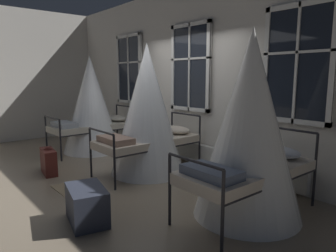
{
  "coord_description": "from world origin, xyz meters",
  "views": [
    {
      "loc": [
        4.36,
        -2.85,
        1.72
      ],
      "look_at": [
        0.59,
        0.29,
        0.93
      ],
      "focal_mm": 33.11,
      "sensor_mm": 36.0,
      "label": 1
    }
  ],
  "objects_px": {
    "cot_third": "(250,128)",
    "suitcase_dark": "(49,161)",
    "cot_second": "(147,111)",
    "travel_trunk": "(87,205)",
    "cot_first": "(91,105)"
  },
  "relations": [
    {
      "from": "cot_third",
      "to": "travel_trunk",
      "type": "xyz_separation_m",
      "value": [
        -1.11,
        -1.61,
        -0.9
      ]
    },
    {
      "from": "suitcase_dark",
      "to": "cot_third",
      "type": "bearing_deg",
      "value": 31.38
    },
    {
      "from": "cot_second",
      "to": "cot_first",
      "type": "bearing_deg",
      "value": 90.48
    },
    {
      "from": "cot_second",
      "to": "cot_third",
      "type": "xyz_separation_m",
      "value": [
        2.19,
        -0.09,
        0.0
      ]
    },
    {
      "from": "cot_third",
      "to": "cot_second",
      "type": "bearing_deg",
      "value": 88.51
    },
    {
      "from": "cot_third",
      "to": "suitcase_dark",
      "type": "xyz_separation_m",
      "value": [
        -3.25,
        -1.32,
        -0.88
      ]
    },
    {
      "from": "cot_first",
      "to": "cot_third",
      "type": "distance_m",
      "value": 4.33
    },
    {
      "from": "travel_trunk",
      "to": "cot_third",
      "type": "bearing_deg",
      "value": 55.52
    },
    {
      "from": "travel_trunk",
      "to": "cot_first",
      "type": "bearing_deg",
      "value": 152.6
    },
    {
      "from": "cot_first",
      "to": "travel_trunk",
      "type": "xyz_separation_m",
      "value": [
        3.23,
        -1.67,
        -0.84
      ]
    },
    {
      "from": "cot_second",
      "to": "cot_third",
      "type": "distance_m",
      "value": 2.2
    },
    {
      "from": "cot_first",
      "to": "suitcase_dark",
      "type": "bearing_deg",
      "value": -143.31
    },
    {
      "from": "cot_first",
      "to": "cot_second",
      "type": "distance_m",
      "value": 2.14
    },
    {
      "from": "travel_trunk",
      "to": "cot_second",
      "type": "bearing_deg",
      "value": 122.73
    },
    {
      "from": "suitcase_dark",
      "to": "cot_first",
      "type": "bearing_deg",
      "value": 137.26
    }
  ]
}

